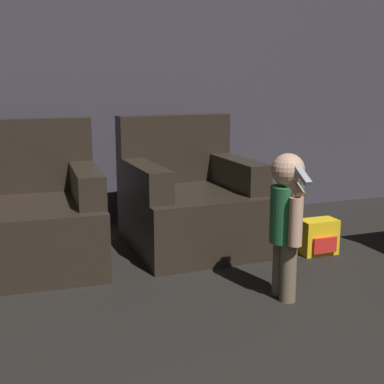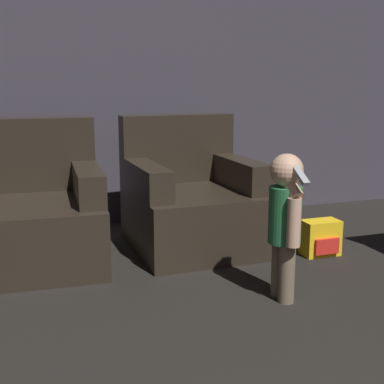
{
  "view_description": "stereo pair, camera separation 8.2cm",
  "coord_description": "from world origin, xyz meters",
  "px_view_note": "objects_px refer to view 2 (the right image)",
  "views": [
    {
      "loc": [
        -0.84,
        0.27,
        1.16
      ],
      "look_at": [
        0.21,
        3.12,
        0.51
      ],
      "focal_mm": 50.0,
      "sensor_mm": 36.0,
      "label": 1
    },
    {
      "loc": [
        -0.77,
        0.24,
        1.16
      ],
      "look_at": [
        0.21,
        3.12,
        0.51
      ],
      "focal_mm": 50.0,
      "sensor_mm": 36.0,
      "label": 2
    }
  ],
  "objects_px": {
    "person_toddler": "(286,215)",
    "armchair_right": "(191,203)",
    "toy_backpack": "(321,238)",
    "armchair_left": "(34,215)"
  },
  "relations": [
    {
      "from": "person_toddler",
      "to": "toy_backpack",
      "type": "height_order",
      "value": "person_toddler"
    },
    {
      "from": "person_toddler",
      "to": "toy_backpack",
      "type": "bearing_deg",
      "value": 138.52
    },
    {
      "from": "armchair_left",
      "to": "armchair_right",
      "type": "bearing_deg",
      "value": 3.09
    },
    {
      "from": "person_toddler",
      "to": "toy_backpack",
      "type": "xyz_separation_m",
      "value": [
        0.59,
        0.57,
        -0.35
      ]
    },
    {
      "from": "armchair_right",
      "to": "person_toddler",
      "type": "relative_size",
      "value": 1.15
    },
    {
      "from": "person_toddler",
      "to": "armchair_right",
      "type": "bearing_deg",
      "value": -166.78
    },
    {
      "from": "armchair_right",
      "to": "armchair_left",
      "type": "bearing_deg",
      "value": 178.62
    },
    {
      "from": "armchair_right",
      "to": "person_toddler",
      "type": "distance_m",
      "value": 1.06
    },
    {
      "from": "person_toddler",
      "to": "toy_backpack",
      "type": "relative_size",
      "value": 3.17
    },
    {
      "from": "armchair_left",
      "to": "person_toddler",
      "type": "height_order",
      "value": "armchair_left"
    }
  ]
}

